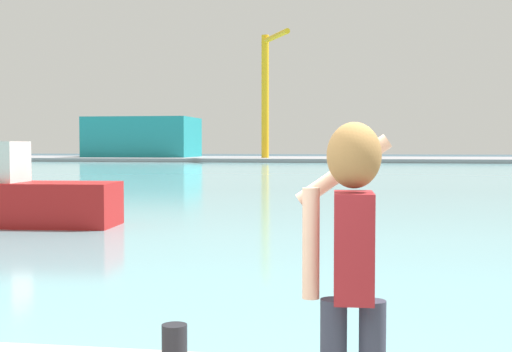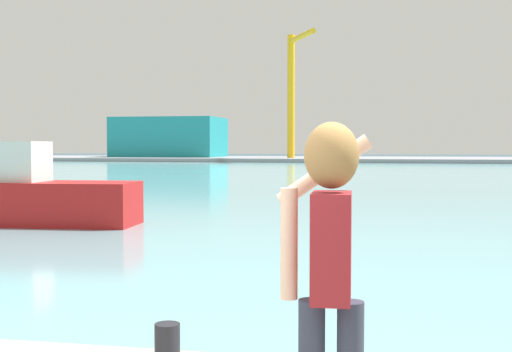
{
  "view_description": "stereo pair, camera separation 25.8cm",
  "coord_description": "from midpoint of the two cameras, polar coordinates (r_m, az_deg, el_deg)",
  "views": [
    {
      "loc": [
        1.08,
        -3.13,
        2.29
      ],
      "look_at": [
        0.08,
        3.13,
        2.0
      ],
      "focal_mm": 47.81,
      "sensor_mm": 36.0,
      "label": 1
    },
    {
      "loc": [
        1.33,
        -3.08,
        2.29
      ],
      "look_at": [
        0.08,
        3.13,
        2.0
      ],
      "focal_mm": 47.81,
      "sensor_mm": 36.0,
      "label": 2
    }
  ],
  "objects": [
    {
      "name": "ground_plane",
      "position": [
        53.17,
        10.11,
        0.13
      ],
      "size": [
        220.0,
        220.0,
        0.0
      ],
      "primitive_type": "plane",
      "color": "#334751"
    },
    {
      "name": "harbor_water",
      "position": [
        55.17,
        10.15,
        0.23
      ],
      "size": [
        140.0,
        100.0,
        0.02
      ],
      "primitive_type": "cube",
      "color": "#6BA8B2",
      "rests_on": "ground_plane"
    },
    {
      "name": "far_shore_dock",
      "position": [
        95.14,
        10.69,
        1.37
      ],
      "size": [
        140.0,
        20.0,
        0.51
      ],
      "primitive_type": "cube",
      "color": "gray",
      "rests_on": "ground_plane"
    },
    {
      "name": "person_photographer",
      "position": [
        3.56,
        8.23,
        -6.42
      ],
      "size": [
        0.53,
        0.55,
        1.74
      ],
      "rotation": [
        0.0,
        0.0,
        1.62
      ],
      "color": "#2D3342",
      "rests_on": "quay_promenade"
    },
    {
      "name": "harbor_bollard",
      "position": [
        5.21,
        -5.98,
        -13.8
      ],
      "size": [
        0.19,
        0.19,
        0.3
      ],
      "primitive_type": "cylinder",
      "color": "black",
      "rests_on": "quay_promenade"
    },
    {
      "name": "boat_moored",
      "position": [
        20.36,
        -18.18,
        -1.51
      ],
      "size": [
        6.02,
        2.22,
        2.36
      ],
      "rotation": [
        0.0,
        0.0,
        0.07
      ],
      "color": "#B21919",
      "rests_on": "harbor_water"
    },
    {
      "name": "warehouse_left",
      "position": [
        101.66,
        -7.17,
        3.24
      ],
      "size": [
        15.19,
        10.55,
        5.76
      ],
      "primitive_type": "cube",
      "color": "teal",
      "rests_on": "far_shore_dock"
    },
    {
      "name": "port_crane",
      "position": [
        92.03,
        3.21,
        7.63
      ],
      "size": [
        4.7,
        8.33,
        16.55
      ],
      "color": "yellow",
      "rests_on": "far_shore_dock"
    }
  ]
}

